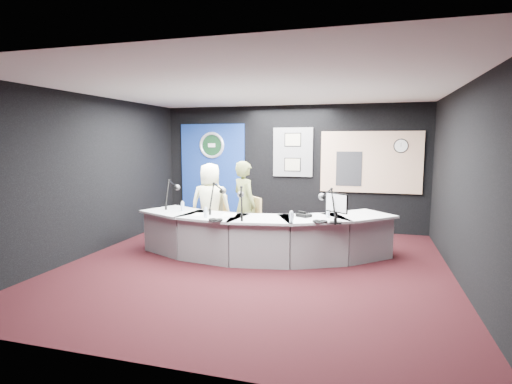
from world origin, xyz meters
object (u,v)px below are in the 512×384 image
(broadcast_desk, at_px, (260,236))
(armchair_left, at_px, (211,219))
(armchair_right, at_px, (245,226))
(person_man, at_px, (210,204))
(person_woman, at_px, (245,205))

(broadcast_desk, bearing_deg, armchair_left, 155.04)
(armchair_right, bearing_deg, armchair_left, -137.20)
(armchair_left, height_order, armchair_right, armchair_left)
(armchair_right, distance_m, person_man, 0.80)
(armchair_left, relative_size, armchair_right, 1.18)
(armchair_left, distance_m, person_man, 0.29)
(armchair_right, bearing_deg, broadcast_desk, 1.46)
(armchair_left, bearing_deg, armchair_right, 2.21)
(armchair_left, xyz_separation_m, person_man, (0.00, 0.00, 0.29))
(person_man, xyz_separation_m, person_woman, (0.71, -0.07, 0.03))
(armchair_left, xyz_separation_m, person_woman, (0.71, -0.07, 0.31))
(broadcast_desk, height_order, person_man, person_man)
(armchair_right, height_order, person_man, person_man)
(broadcast_desk, height_order, person_woman, person_woman)
(armchair_left, bearing_deg, person_man, 0.00)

